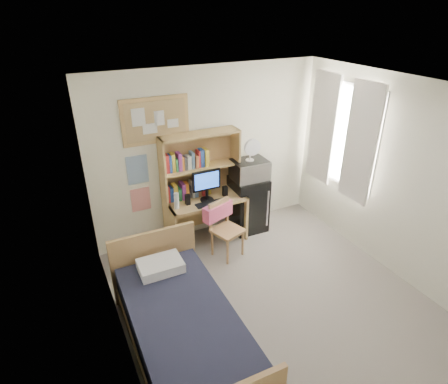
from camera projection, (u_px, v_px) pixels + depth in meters
name	position (u px, v px, depth m)	size (l,w,h in m)	color
floor	(281.00, 310.00, 4.57)	(3.60, 4.20, 0.02)	gray
ceiling	(300.00, 95.00, 3.39)	(3.60, 4.20, 0.02)	white
wall_back	(209.00, 154.00, 5.66)	(3.60, 0.04, 2.60)	white
wall_left	(119.00, 264.00, 3.27)	(0.04, 4.20, 2.60)	white
wall_right	(408.00, 185.00, 4.69)	(0.04, 4.20, 2.60)	white
window_unit	(342.00, 135.00, 5.49)	(0.10, 1.40, 1.70)	white
curtain_left	(360.00, 144.00, 5.16)	(0.04, 0.55, 1.70)	white
curtain_right	(323.00, 128.00, 5.80)	(0.04, 0.55, 1.70)	white
bulletin_board	(156.00, 120.00, 5.06)	(0.94, 0.03, 0.64)	tan
poster_wave	(137.00, 170.00, 5.24)	(0.30, 0.01, 0.42)	#2860A0
poster_japan	(141.00, 199.00, 5.45)	(0.28, 0.01, 0.36)	red
desk	(206.00, 219.00, 5.75)	(1.17, 0.59, 0.73)	tan
desk_chair	(228.00, 230.00, 5.37)	(0.43, 0.43, 0.85)	tan
mini_fridge	(248.00, 203.00, 6.03)	(0.53, 0.53, 0.90)	black
bed	(184.00, 333.00, 3.88)	(1.02, 2.04, 0.56)	black
hutch	(200.00, 165.00, 5.48)	(1.18, 0.30, 0.97)	tan
monitor	(207.00, 186.00, 5.43)	(0.43, 0.03, 0.46)	black
keyboard	(211.00, 203.00, 5.42)	(0.45, 0.14, 0.02)	black
speaker_left	(188.00, 200.00, 5.38)	(0.06, 0.06, 0.16)	black
speaker_right	(225.00, 191.00, 5.61)	(0.06, 0.06, 0.16)	black
water_bottle	(177.00, 201.00, 5.26)	(0.07, 0.07, 0.24)	white
hoodie	(218.00, 211.00, 5.38)	(0.48, 0.14, 0.23)	#E85882
microwave	(249.00, 170.00, 5.74)	(0.53, 0.40, 0.31)	#B5B5BA
desk_fan	(250.00, 151.00, 5.60)	(0.26, 0.26, 0.32)	white
pillow	(161.00, 266.00, 4.33)	(0.50, 0.35, 0.12)	white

